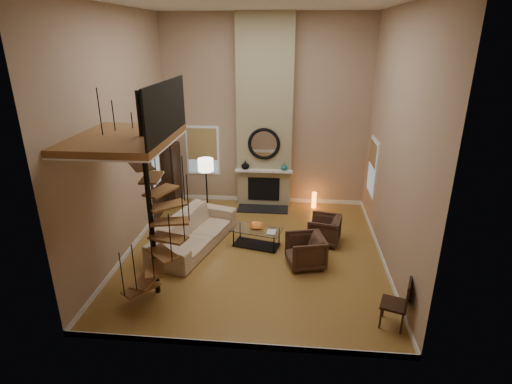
# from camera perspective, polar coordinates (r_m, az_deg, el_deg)

# --- Properties ---
(ground) EXTENTS (6.00, 6.50, 0.01)m
(ground) POSITION_cam_1_polar(r_m,az_deg,el_deg) (9.94, -0.22, -8.42)
(ground) COLOR #B08239
(ground) RESTS_ON ground
(back_wall) EXTENTS (6.00, 0.02, 5.50)m
(back_wall) POSITION_cam_1_polar(r_m,az_deg,el_deg) (12.07, 1.30, 10.90)
(back_wall) COLOR tan
(back_wall) RESTS_ON ground
(front_wall) EXTENTS (6.00, 0.02, 5.50)m
(front_wall) POSITION_cam_1_polar(r_m,az_deg,el_deg) (5.83, -3.40, -0.51)
(front_wall) COLOR tan
(front_wall) RESTS_ON ground
(left_wall) EXTENTS (0.02, 6.50, 5.50)m
(left_wall) POSITION_cam_1_polar(r_m,az_deg,el_deg) (9.67, -18.39, 7.24)
(left_wall) COLOR tan
(left_wall) RESTS_ON ground
(right_wall) EXTENTS (0.02, 6.50, 5.50)m
(right_wall) POSITION_cam_1_polar(r_m,az_deg,el_deg) (9.12, 18.99, 6.38)
(right_wall) COLOR tan
(right_wall) RESTS_ON ground
(ceiling) EXTENTS (6.00, 6.50, 0.01)m
(ceiling) POSITION_cam_1_polar(r_m,az_deg,el_deg) (8.66, -0.28, 25.11)
(ceiling) COLOR silver
(ceiling) RESTS_ON back_wall
(baseboard_back) EXTENTS (6.00, 0.02, 0.12)m
(baseboard_back) POSITION_cam_1_polar(r_m,az_deg,el_deg) (12.82, 1.20, -1.03)
(baseboard_back) COLOR white
(baseboard_back) RESTS_ON ground
(baseboard_front) EXTENTS (6.00, 0.02, 0.12)m
(baseboard_front) POSITION_cam_1_polar(r_m,az_deg,el_deg) (7.27, -2.90, -20.59)
(baseboard_front) COLOR white
(baseboard_front) RESTS_ON ground
(baseboard_left) EXTENTS (0.02, 6.50, 0.12)m
(baseboard_left) POSITION_cam_1_polar(r_m,az_deg,el_deg) (10.59, -16.67, -7.00)
(baseboard_left) COLOR white
(baseboard_left) RESTS_ON ground
(baseboard_right) EXTENTS (0.02, 6.50, 0.12)m
(baseboard_right) POSITION_cam_1_polar(r_m,az_deg,el_deg) (10.10, 17.12, -8.52)
(baseboard_right) COLOR white
(baseboard_right) RESTS_ON ground
(chimney_breast) EXTENTS (1.60, 0.38, 5.50)m
(chimney_breast) POSITION_cam_1_polar(r_m,az_deg,el_deg) (11.89, 1.23, 10.74)
(chimney_breast) COLOR tan
(chimney_breast) RESTS_ON ground
(hearth) EXTENTS (1.50, 0.60, 0.04)m
(hearth) POSITION_cam_1_polar(r_m,az_deg,el_deg) (12.22, 0.96, -2.38)
(hearth) COLOR black
(hearth) RESTS_ON ground
(firebox) EXTENTS (0.95, 0.02, 0.72)m
(firebox) POSITION_cam_1_polar(r_m,az_deg,el_deg) (12.29, 1.09, 0.42)
(firebox) COLOR black
(firebox) RESTS_ON chimney_breast
(mantel) EXTENTS (1.70, 0.18, 0.06)m
(mantel) POSITION_cam_1_polar(r_m,az_deg,el_deg) (12.01, 1.08, 2.97)
(mantel) COLOR white
(mantel) RESTS_ON chimney_breast
(mirror_frame) EXTENTS (0.94, 0.10, 0.94)m
(mirror_frame) POSITION_cam_1_polar(r_m,az_deg,el_deg) (11.84, 1.12, 6.74)
(mirror_frame) COLOR black
(mirror_frame) RESTS_ON chimney_breast
(mirror_disc) EXTENTS (0.80, 0.01, 0.80)m
(mirror_disc) POSITION_cam_1_polar(r_m,az_deg,el_deg) (11.85, 1.13, 6.75)
(mirror_disc) COLOR white
(mirror_disc) RESTS_ON chimney_breast
(vase_left) EXTENTS (0.24, 0.24, 0.25)m
(vase_left) POSITION_cam_1_polar(r_m,az_deg,el_deg) (12.05, -1.52, 3.80)
(vase_left) COLOR black
(vase_left) RESTS_ON mantel
(vase_right) EXTENTS (0.20, 0.20, 0.21)m
(vase_right) POSITION_cam_1_polar(r_m,az_deg,el_deg) (11.98, 3.96, 3.55)
(vase_right) COLOR #1C625A
(vase_right) RESTS_ON mantel
(window_back) EXTENTS (1.02, 0.06, 1.52)m
(window_back) POSITION_cam_1_polar(r_m,az_deg,el_deg) (12.57, -7.46, 5.87)
(window_back) COLOR white
(window_back) RESTS_ON back_wall
(window_right) EXTENTS (0.06, 1.02, 1.52)m
(window_right) POSITION_cam_1_polar(r_m,az_deg,el_deg) (11.29, 16.02, 3.48)
(window_right) COLOR white
(window_right) RESTS_ON right_wall
(entry_door) EXTENTS (0.10, 1.05, 2.16)m
(entry_door) POSITION_cam_1_polar(r_m,az_deg,el_deg) (11.72, -13.87, 1.35)
(entry_door) COLOR white
(entry_door) RESTS_ON ground
(loft) EXTENTS (1.70, 2.20, 1.09)m
(loft) POSITION_cam_1_polar(r_m,az_deg,el_deg) (7.58, -17.38, 7.52)
(loft) COLOR brown
(loft) RESTS_ON left_wall
(spiral_stair) EXTENTS (1.47, 1.47, 4.06)m
(spiral_stair) POSITION_cam_1_polar(r_m,az_deg,el_deg) (7.94, -14.47, -2.67)
(spiral_stair) COLOR black
(spiral_stair) RESTS_ON ground
(hutch) EXTENTS (0.39, 0.82, 1.84)m
(hutch) POSITION_cam_1_polar(r_m,az_deg,el_deg) (12.59, -11.73, 2.43)
(hutch) COLOR black
(hutch) RESTS_ON ground
(sofa) EXTENTS (1.78, 2.94, 0.80)m
(sofa) POSITION_cam_1_polar(r_m,az_deg,el_deg) (10.17, -8.68, -5.39)
(sofa) COLOR tan
(sofa) RESTS_ON ground
(armchair_near) EXTENTS (0.91, 0.89, 0.70)m
(armchair_near) POSITION_cam_1_polar(r_m,az_deg,el_deg) (10.34, 9.91, -5.26)
(armchair_near) COLOR #452C1F
(armchair_near) RESTS_ON ground
(armchair_far) EXTENTS (0.98, 0.96, 0.74)m
(armchair_far) POSITION_cam_1_polar(r_m,az_deg,el_deg) (9.34, 7.37, -8.16)
(armchair_far) COLOR #452C1F
(armchair_far) RESTS_ON ground
(coffee_table) EXTENTS (1.33, 0.88, 0.45)m
(coffee_table) POSITION_cam_1_polar(r_m,az_deg,el_deg) (10.08, 0.06, -6.07)
(coffee_table) COLOR silver
(coffee_table) RESTS_ON ground
(bowl) EXTENTS (0.40, 0.40, 0.10)m
(bowl) POSITION_cam_1_polar(r_m,az_deg,el_deg) (10.03, 0.08, -4.86)
(bowl) COLOR #BE6621
(bowl) RESTS_ON coffee_table
(book) EXTENTS (0.23, 0.30, 0.03)m
(book) POSITION_cam_1_polar(r_m,az_deg,el_deg) (9.85, 2.01, -5.63)
(book) COLOR gray
(book) RESTS_ON coffee_table
(floor_lamp) EXTENTS (0.43, 0.43, 1.75)m
(floor_lamp) POSITION_cam_1_polar(r_m,az_deg,el_deg) (11.37, -7.03, 3.14)
(floor_lamp) COLOR black
(floor_lamp) RESTS_ON ground
(accent_lamp) EXTENTS (0.13, 0.13, 0.48)m
(accent_lamp) POSITION_cam_1_polar(r_m,az_deg,el_deg) (12.39, 8.12, -1.10)
(accent_lamp) COLOR orange
(accent_lamp) RESTS_ON ground
(side_chair) EXTENTS (0.56, 0.56, 0.96)m
(side_chair) POSITION_cam_1_polar(r_m,az_deg,el_deg) (7.81, 19.46, -14.25)
(side_chair) COLOR black
(side_chair) RESTS_ON ground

